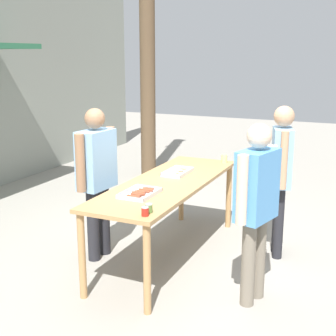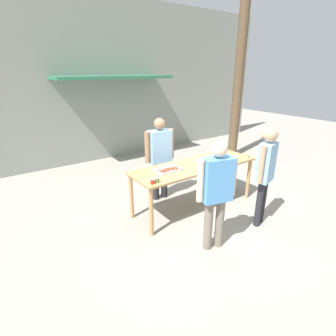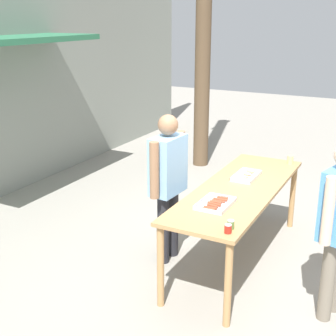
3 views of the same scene
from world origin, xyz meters
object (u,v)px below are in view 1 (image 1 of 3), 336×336
Objects in this scene: person_server_behind_table at (97,171)px; utility_pole at (147,16)px; condiment_jar_mustard at (145,211)px; person_customer_holding_hotdog at (256,199)px; person_customer_with_cup at (281,167)px; beer_cup at (224,159)px; condiment_jar_ketchup at (149,208)px; food_tray_sausages at (140,194)px; food_tray_buns at (178,172)px.

utility_pole is at bearing 21.73° from person_server_behind_table.
person_server_behind_table is at bearing 51.69° from condiment_jar_mustard.
person_customer_holding_hotdog is 0.98× the size of person_customer_with_cup.
utility_pole reaches higher than beer_cup.
utility_pole is at bearing 26.95° from condiment_jar_ketchup.
beer_cup is at bearing -10.71° from food_tray_sausages.
utility_pole is (4.30, 2.15, 1.99)m from condiment_jar_mustard.
condiment_jar_ketchup reaches higher than food_tray_buns.
utility_pole reaches higher than person_customer_holding_hotdog.
person_server_behind_table reaches higher than person_customer_holding_hotdog.
food_tray_sausages is at bearing 36.78° from condiment_jar_ketchup.
person_customer_holding_hotdog is at bearing -141.37° from utility_pole.
person_customer_holding_hotdog is 1.14m from person_customer_with_cup.
food_tray_sausages is 4.65m from utility_pole.
utility_pole is (2.80, 1.82, 2.01)m from food_tray_buns.
food_tray_sausages is at bearing 32.38° from condiment_jar_mustard.
beer_cup is (2.26, 0.01, 0.01)m from condiment_jar_mustard.
person_customer_holding_hotdog is at bearing -61.54° from condiment_jar_ketchup.
beer_cup is 0.06× the size of person_customer_holding_hotdog.
food_tray_buns is 0.27× the size of person_customer_holding_hotdog.
food_tray_sausages is 5.28× the size of condiment_jar_ketchup.
person_server_behind_table reaches higher than beer_cup.
food_tray_sausages is 0.25× the size of person_customer_holding_hotdog.
person_customer_holding_hotdog reaches higher than condiment_jar_ketchup.
beer_cup is 1.02m from person_customer_with_cup.
condiment_jar_mustard is 0.01× the size of utility_pole.
person_server_behind_table is at bearing 145.30° from beer_cup.
condiment_jar_ketchup is (0.09, 0.01, 0.00)m from condiment_jar_mustard.
condiment_jar_ketchup is at bearing 5.68° from condiment_jar_mustard.
person_customer_holding_hotdog is at bearing -56.71° from condiment_jar_mustard.
food_tray_buns is at bearing -146.98° from utility_pole.
condiment_jar_ketchup is at bearing 179.90° from beer_cup.
utility_pole is (4.21, 2.14, 1.99)m from condiment_jar_ketchup.
condiment_jar_ketchup is at bearing -167.11° from food_tray_buns.
person_customer_holding_hotdog is (-0.25, -1.86, -0.01)m from person_server_behind_table.
condiment_jar_mustard is 0.05× the size of person_customer_holding_hotdog.
beer_cup is 1.78m from person_server_behind_table.
beer_cup is 0.06× the size of person_server_behind_table.
person_customer_holding_hotdog is (0.55, -0.84, 0.06)m from condiment_jar_mustard.
food_tray_buns is 3.89m from utility_pole.
person_customer_with_cup is at bearing -27.87° from condiment_jar_ketchup.
condiment_jar_mustard is 1.89m from person_customer_with_cup.
person_customer_holding_hotdog is at bearing -15.96° from person_customer_with_cup.
beer_cup is (1.73, -0.33, 0.04)m from food_tray_sausages.
person_customer_holding_hotdog is at bearing -128.93° from food_tray_buns.
condiment_jar_mustard is 0.77× the size of beer_cup.
food_tray_buns is at bearing -40.37° from person_server_behind_table.
person_customer_holding_hotdog reaches higher than condiment_jar_mustard.
utility_pole is at bearing -126.76° from person_customer_holding_hotdog.
condiment_jar_mustard is 1.00× the size of condiment_jar_ketchup.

